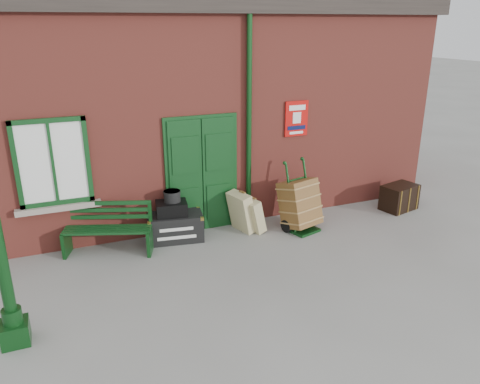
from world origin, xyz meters
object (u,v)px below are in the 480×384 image
dark_trunk (399,197)px  houdini_trunk (175,227)px  porter_trolley (300,204)px  bench (108,227)px

dark_trunk → houdini_trunk: bearing=162.3°
houdini_trunk → porter_trolley: bearing=-2.0°
bench → porter_trolley: (3.59, -0.43, 0.05)m
bench → dark_trunk: (6.12, -0.32, -0.19)m
houdini_trunk → porter_trolley: porter_trolley is taller
porter_trolley → houdini_trunk: bearing=153.0°
houdini_trunk → dark_trunk: size_ratio=1.33×
houdini_trunk → porter_trolley: (2.38, -0.46, 0.27)m
houdini_trunk → dark_trunk: dark_trunk is taller
porter_trolley → dark_trunk: 2.54m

